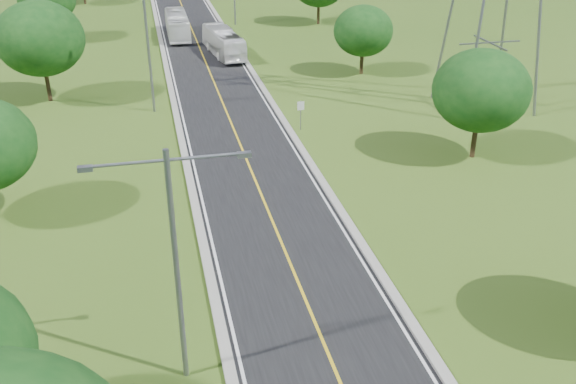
# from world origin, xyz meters

# --- Properties ---
(ground) EXTENTS (260.00, 260.00, 0.00)m
(ground) POSITION_xyz_m (0.00, 60.00, 0.00)
(ground) COLOR #315116
(ground) RESTS_ON ground
(road) EXTENTS (8.00, 150.00, 0.06)m
(road) POSITION_xyz_m (0.00, 66.00, 0.03)
(road) COLOR black
(road) RESTS_ON ground
(curb_left) EXTENTS (0.50, 150.00, 0.22)m
(curb_left) POSITION_xyz_m (-4.25, 66.00, 0.11)
(curb_left) COLOR gray
(curb_left) RESTS_ON ground
(curb_right) EXTENTS (0.50, 150.00, 0.22)m
(curb_right) POSITION_xyz_m (4.25, 66.00, 0.11)
(curb_right) COLOR gray
(curb_right) RESTS_ON ground
(speed_limit_sign) EXTENTS (0.55, 0.09, 2.40)m
(speed_limit_sign) POSITION_xyz_m (5.20, 37.98, 1.60)
(speed_limit_sign) COLOR slate
(speed_limit_sign) RESTS_ON ground
(streetlight_near_left) EXTENTS (5.90, 0.25, 10.00)m
(streetlight_near_left) POSITION_xyz_m (-6.00, 12.00, 5.94)
(streetlight_near_left) COLOR slate
(streetlight_near_left) RESTS_ON ground
(streetlight_mid_left) EXTENTS (5.90, 0.25, 10.00)m
(streetlight_mid_left) POSITION_xyz_m (-6.00, 45.00, 5.94)
(streetlight_mid_left) COLOR slate
(streetlight_mid_left) RESTS_ON ground
(tree_lc) EXTENTS (7.56, 7.56, 8.79)m
(tree_lc) POSITION_xyz_m (-15.00, 50.00, 5.58)
(tree_lc) COLOR black
(tree_lc) RESTS_ON ground
(tree_rb) EXTENTS (6.72, 6.72, 7.82)m
(tree_rb) POSITION_xyz_m (16.00, 30.00, 4.95)
(tree_rb) COLOR black
(tree_rb) RESTS_ON ground
(tree_rc) EXTENTS (5.88, 5.88, 6.84)m
(tree_rc) POSITION_xyz_m (15.00, 52.00, 4.33)
(tree_rc) COLOR black
(tree_rc) RESTS_ON ground
(bus_outbound) EXTENTS (3.70, 10.62, 2.90)m
(bus_outbound) POSITION_xyz_m (2.33, 62.12, 1.51)
(bus_outbound) COLOR silver
(bus_outbound) RESTS_ON road
(bus_inbound) EXTENTS (2.56, 10.63, 2.96)m
(bus_inbound) POSITION_xyz_m (-2.04, 72.25, 1.54)
(bus_inbound) COLOR white
(bus_inbound) RESTS_ON road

